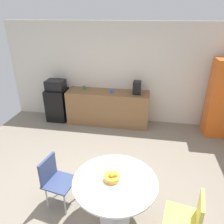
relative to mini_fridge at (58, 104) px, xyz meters
The scene contains 14 objects.
ground_plane 3.14m from the mini_fridge, 58.47° to the right, with size 6.00×6.00×0.00m, color gray.
wall_back 1.87m from the mini_fridge, 12.15° to the left, with size 6.00×0.10×2.60m, color silver.
counter_block 1.43m from the mini_fridge, ahead, with size 2.15×0.60×0.90m, color brown.
mini_fridge is the anchor object (origin of this frame).
microwave 0.57m from the mini_fridge, ahead, with size 0.48×0.38×0.26m, color black.
locker_cabinet 4.21m from the mini_fridge, ahead, with size 0.60×0.50×1.86m, color orange.
round_table 3.66m from the mini_fridge, 54.99° to the right, with size 1.13×1.13×0.76m.
chair_navy 3.04m from the mini_fridge, 68.17° to the right, with size 0.49×0.49×0.83m.
chair_yellow 4.42m from the mini_fridge, 46.08° to the right, with size 0.49×0.49×0.83m.
fruit_bowl 3.64m from the mini_fridge, 55.49° to the right, with size 0.22×0.22×0.11m.
mug_white 0.91m from the mini_fridge, ahead, with size 0.13×0.08×0.09m.
mug_green 1.61m from the mini_fridge, ahead, with size 0.13×0.08×0.09m.
mug_red 2.21m from the mini_fridge, ahead, with size 0.13×0.08×0.09m.
coffee_maker 2.26m from the mini_fridge, ahead, with size 0.20×0.24×0.32m, color black.
Camera 1 is at (0.80, -2.49, 2.78)m, focal length 34.27 mm.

